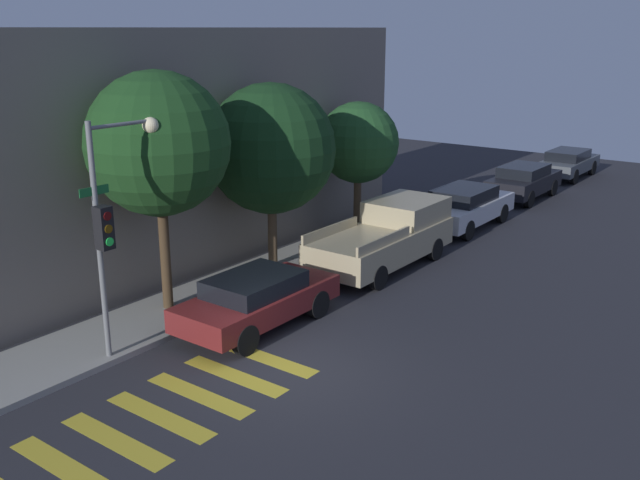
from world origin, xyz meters
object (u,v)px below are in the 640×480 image
traffic_light_pole (113,206)px  tree_far_end (358,143)px  sedan_near_corner (257,299)px  sedan_tail_of_row (568,163)px  tree_midblock (271,149)px  sedan_far_end (524,181)px  tree_near_corner (158,144)px  sedan_middle (465,206)px  pickup_truck (387,235)px

traffic_light_pole → tree_far_end: 10.95m
sedan_near_corner → sedan_tail_of_row: 22.49m
traffic_light_pole → sedan_near_corner: size_ratio=1.21×
tree_midblock → tree_far_end: size_ratio=1.19×
sedan_near_corner → sedan_far_end: size_ratio=0.99×
traffic_light_pole → sedan_near_corner: 4.18m
sedan_tail_of_row → sedan_near_corner: bearing=180.0°
traffic_light_pole → sedan_tail_of_row: 25.61m
sedan_far_end → tree_midblock: bearing=169.6°
tree_near_corner → tree_midblock: bearing=0.0°
sedan_middle → tree_near_corner: (-11.87, 2.45, 3.51)m
traffic_light_pole → tree_midblock: 6.51m
pickup_truck → sedan_middle: size_ratio=1.13×
sedan_middle → tree_midblock: size_ratio=0.85×
traffic_light_pole → sedan_middle: 14.47m
sedan_far_end → tree_midblock: size_ratio=0.79×
sedan_middle → tree_far_end: 4.79m
sedan_near_corner → sedan_middle: sedan_middle is taller
sedan_near_corner → sedan_far_end: 16.84m
sedan_near_corner → pickup_truck: bearing=0.0°
sedan_tail_of_row → traffic_light_pole: bearing=177.1°
sedan_near_corner → pickup_truck: pickup_truck is taller
tree_far_end → sedan_near_corner: bearing=-162.8°
traffic_light_pole → sedan_tail_of_row: (25.43, -1.27, -2.68)m
pickup_truck → sedan_near_corner: bearing=-180.0°
sedan_far_end → tree_far_end: 9.57m
tree_near_corner → sedan_near_corner: bearing=-75.1°
pickup_truck → sedan_far_end: 10.94m
traffic_light_pole → tree_far_end: (10.88, 1.18, -0.15)m
pickup_truck → tree_far_end: size_ratio=1.14×
sedan_far_end → tree_far_end: tree_far_end is taller
sedan_far_end → tree_near_corner: 18.01m
pickup_truck → tree_midblock: (-2.45, 2.45, 2.72)m
pickup_truck → sedan_far_end: pickup_truck is taller
sedan_near_corner → tree_near_corner: bearing=104.9°
traffic_light_pole → pickup_truck: size_ratio=0.98×
tree_near_corner → tree_midblock: (4.10, 0.00, -0.65)m
sedan_tail_of_row → tree_midblock: bearing=172.7°
sedan_near_corner → sedan_tail_of_row: bearing=0.0°
traffic_light_pole → sedan_far_end: traffic_light_pole is taller
pickup_truck → tree_near_corner: size_ratio=0.88×
tree_far_end → sedan_middle: bearing=-36.7°
pickup_truck → tree_near_corner: tree_near_corner is taller
sedan_middle → traffic_light_pole: bearing=174.9°
sedan_near_corner → tree_midblock: tree_midblock is taller
sedan_far_end → pickup_truck: bearing=180.0°
sedan_tail_of_row → tree_near_corner: tree_near_corner is taller
traffic_light_pole → sedan_near_corner: traffic_light_pole is taller
sedan_tail_of_row → tree_near_corner: 23.54m
tree_near_corner → traffic_light_pole: bearing=-152.7°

